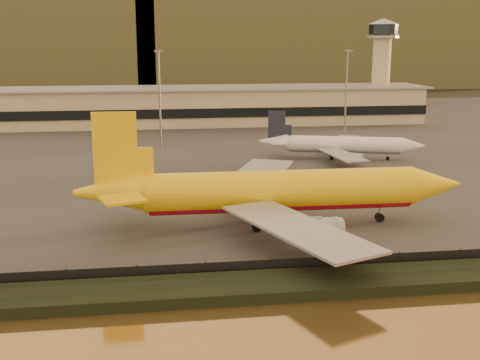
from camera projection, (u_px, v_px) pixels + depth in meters
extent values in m
plane|color=black|center=(240.00, 244.00, 84.80)|extent=(900.00, 900.00, 0.00)
cube|color=black|center=(261.00, 287.00, 68.24)|extent=(320.00, 7.00, 1.40)
cube|color=#2D2D2D|center=(195.00, 138.00, 176.41)|extent=(320.00, 220.00, 0.20)
cube|color=black|center=(256.00, 269.00, 71.97)|extent=(300.00, 0.05, 2.20)
cube|color=tan|center=(188.00, 107.00, 203.97)|extent=(160.00, 22.00, 12.00)
cube|color=black|center=(191.00, 113.00, 193.40)|extent=(160.00, 0.60, 3.00)
cube|color=gray|center=(188.00, 88.00, 202.55)|extent=(164.00, 24.00, 0.60)
cylinder|color=tan|center=(381.00, 77.00, 217.31)|extent=(6.40, 6.40, 30.00)
cylinder|color=black|center=(383.00, 29.00, 213.54)|extent=(10.40, 10.40, 3.50)
cone|color=gray|center=(384.00, 21.00, 212.92)|extent=(11.20, 11.20, 2.00)
cylinder|color=gray|center=(383.00, 37.00, 214.11)|extent=(11.20, 11.20, 0.80)
cylinder|color=slate|center=(160.00, 101.00, 157.73)|extent=(0.50, 0.50, 25.00)
cube|color=slate|center=(158.00, 51.00, 154.87)|extent=(2.20, 2.20, 0.40)
cylinder|color=slate|center=(346.00, 99.00, 162.65)|extent=(0.50, 0.50, 25.00)
cube|color=slate|center=(348.00, 51.00, 159.78)|extent=(2.20, 2.20, 0.40)
cube|color=brown|center=(299.00, 31.00, 417.18)|extent=(220.00, 160.00, 70.00)
cylinder|color=yellow|center=(282.00, 190.00, 91.49)|extent=(41.34, 6.49, 5.96)
cylinder|color=#B40A1A|center=(282.00, 196.00, 91.73)|extent=(40.18, 5.17, 4.65)
cone|color=yellow|center=(435.00, 185.00, 94.56)|extent=(8.10, 6.06, 5.96)
cone|color=yellow|center=(109.00, 192.00, 88.18)|extent=(10.39, 6.09, 5.96)
cube|color=yellow|center=(115.00, 148.00, 86.85)|extent=(6.31, 0.56, 10.43)
cube|color=yellow|center=(127.00, 180.00, 94.13)|extent=(7.25, 7.20, 0.36)
cube|color=yellow|center=(122.00, 199.00, 82.61)|extent=(7.15, 7.11, 0.36)
cube|color=gray|center=(258.00, 174.00, 106.93)|extent=(17.37, 26.89, 0.36)
cylinder|color=gray|center=(278.00, 188.00, 103.91)|extent=(6.92, 3.37, 3.28)
cube|color=gray|center=(297.00, 228.00, 76.25)|extent=(16.83, 26.95, 0.36)
cylinder|color=gray|center=(311.00, 230.00, 80.71)|extent=(6.92, 3.37, 3.28)
cylinder|color=black|center=(379.00, 217.00, 94.58)|extent=(1.32, 1.06, 1.31)
cylinder|color=slate|center=(380.00, 213.00, 94.43)|extent=(0.23, 0.23, 2.68)
cylinder|color=black|center=(256.00, 227.00, 89.50)|extent=(1.32, 1.06, 1.31)
cylinder|color=slate|center=(256.00, 223.00, 89.34)|extent=(0.23, 0.23, 2.68)
cylinder|color=black|center=(251.00, 217.00, 94.68)|extent=(1.32, 1.06, 1.31)
cylinder|color=slate|center=(251.00, 213.00, 94.53)|extent=(0.23, 0.23, 2.68)
cylinder|color=white|center=(344.00, 144.00, 144.06)|extent=(27.24, 10.99, 3.78)
cylinder|color=gray|center=(344.00, 147.00, 144.21)|extent=(26.28, 9.99, 2.95)
cone|color=white|center=(414.00, 146.00, 141.97)|extent=(6.12, 5.07, 3.78)
cone|color=white|center=(273.00, 142.00, 146.19)|extent=(7.58, 5.48, 3.78)
cube|color=#1A1D30|center=(277.00, 125.00, 145.15)|extent=(4.09, 1.41, 6.62)
cube|color=white|center=(281.00, 138.00, 149.58)|extent=(5.14, 5.09, 0.23)
cube|color=white|center=(279.00, 143.00, 142.28)|extent=(3.92, 3.74, 0.23)
cube|color=gray|center=(340.00, 140.00, 154.35)|extent=(14.59, 16.70, 0.23)
cylinder|color=gray|center=(347.00, 146.00, 151.88)|extent=(4.93, 3.23, 2.08)
cube|color=gray|center=(342.00, 155.00, 134.27)|extent=(7.14, 17.50, 0.23)
cylinder|color=gray|center=(350.00, 157.00, 136.72)|extent=(4.93, 3.23, 2.08)
cylinder|color=black|center=(388.00, 158.00, 143.44)|extent=(0.98, 0.86, 0.83)
cylinder|color=slate|center=(388.00, 157.00, 143.34)|extent=(0.20, 0.20, 1.70)
cylinder|color=black|center=(332.00, 158.00, 143.50)|extent=(0.98, 0.86, 0.83)
cylinder|color=slate|center=(332.00, 156.00, 143.40)|extent=(0.20, 0.20, 1.70)
cylinder|color=black|center=(332.00, 156.00, 146.79)|extent=(0.98, 0.86, 0.83)
cylinder|color=slate|center=(332.00, 154.00, 146.69)|extent=(0.20, 0.20, 1.70)
cube|color=yellow|center=(273.00, 189.00, 112.04)|extent=(3.76, 2.06, 1.61)
cube|color=white|center=(160.00, 183.00, 116.55)|extent=(4.04, 2.51, 1.69)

